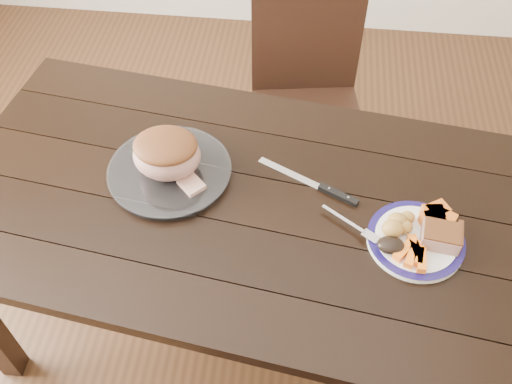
# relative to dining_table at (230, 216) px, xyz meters

# --- Properties ---
(ground) EXTENTS (4.00, 4.00, 0.00)m
(ground) POSITION_rel_dining_table_xyz_m (0.00, 0.00, -0.66)
(ground) COLOR #472B16
(ground) RESTS_ON ground
(dining_table) EXTENTS (1.71, 1.11, 0.75)m
(dining_table) POSITION_rel_dining_table_xyz_m (0.00, 0.00, 0.00)
(dining_table) COLOR black
(dining_table) RESTS_ON ground
(chair_far) EXTENTS (0.48, 0.49, 0.93)m
(chair_far) POSITION_rel_dining_table_xyz_m (0.19, 0.74, -0.13)
(chair_far) COLOR black
(chair_far) RESTS_ON ground
(dinner_plate) EXTENTS (0.25, 0.25, 0.02)m
(dinner_plate) POSITION_rel_dining_table_xyz_m (0.51, -0.10, 0.10)
(dinner_plate) COLOR white
(dinner_plate) RESTS_ON dining_table
(plate_rim) EXTENTS (0.25, 0.25, 0.02)m
(plate_rim) POSITION_rel_dining_table_xyz_m (0.51, -0.10, 0.11)
(plate_rim) COLOR #150E48
(plate_rim) RESTS_ON dinner_plate
(serving_platter) EXTENTS (0.35, 0.35, 0.02)m
(serving_platter) POSITION_rel_dining_table_xyz_m (-0.18, 0.06, 0.10)
(serving_platter) COLOR white
(serving_platter) RESTS_ON dining_table
(pork_slice) EXTENTS (0.11, 0.09, 0.04)m
(pork_slice) POSITION_rel_dining_table_xyz_m (0.57, -0.11, 0.13)
(pork_slice) COLOR #AA7767
(pork_slice) RESTS_ON dinner_plate
(roasted_potatoes) EXTENTS (0.09, 0.09, 0.05)m
(roasted_potatoes) POSITION_rel_dining_table_xyz_m (0.46, -0.08, 0.13)
(roasted_potatoes) COLOR gold
(roasted_potatoes) RESTS_ON dinner_plate
(carrot_batons) EXTENTS (0.08, 0.11, 0.02)m
(carrot_batons) POSITION_rel_dining_table_xyz_m (0.50, -0.16, 0.12)
(carrot_batons) COLOR orange
(carrot_batons) RESTS_ON dinner_plate
(pumpkin_wedges) EXTENTS (0.10, 0.09, 0.04)m
(pumpkin_wedges) POSITION_rel_dining_table_xyz_m (0.56, -0.04, 0.13)
(pumpkin_wedges) COLOR orange
(pumpkin_wedges) RESTS_ON dinner_plate
(dark_mushroom) EXTENTS (0.07, 0.05, 0.03)m
(dark_mushroom) POSITION_rel_dining_table_xyz_m (0.44, -0.15, 0.13)
(dark_mushroom) COLOR black
(dark_mushroom) RESTS_ON dinner_plate
(fork) EXTENTS (0.16, 0.12, 0.00)m
(fork) POSITION_rel_dining_table_xyz_m (0.35, -0.08, 0.11)
(fork) COLOR silver
(fork) RESTS_ON dinner_plate
(roast_joint) EXTENTS (0.19, 0.17, 0.13)m
(roast_joint) POSITION_rel_dining_table_xyz_m (-0.18, 0.06, 0.17)
(roast_joint) COLOR tan
(roast_joint) RESTS_ON serving_platter
(cut_slice) EXTENTS (0.09, 0.09, 0.02)m
(cut_slice) POSITION_rel_dining_table_xyz_m (-0.11, 0.01, 0.12)
(cut_slice) COLOR tan
(cut_slice) RESTS_ON serving_platter
(carving_knife) EXTENTS (0.30, 0.16, 0.01)m
(carving_knife) POSITION_rel_dining_table_xyz_m (0.27, 0.05, 0.10)
(carving_knife) COLOR silver
(carving_knife) RESTS_ON dining_table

